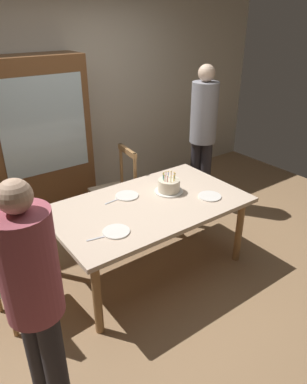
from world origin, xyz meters
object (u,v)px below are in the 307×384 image
Objects in this scene: person_celebrant at (34,293)px; person_guest at (203,129)px; dining_table at (149,210)px; plate_near_celebrant at (116,231)px; chair_spindle_back at (115,192)px; chair_upholstered at (6,267)px; plate_near_guest at (210,196)px; china_cabinet at (40,143)px; plate_far_side at (127,196)px; birthday_cake at (169,186)px.

person_guest is (2.63, 1.45, 0.11)m from person_celebrant.
person_guest is at bearing 28.24° from dining_table.
chair_spindle_back reaches higher than plate_near_celebrant.
chair_upholstered is 2.71m from person_guest.
china_cabinet reaches higher than plate_near_guest.
chair_spindle_back and chair_upholstered have the same top height.
chair_spindle_back is 2.18m from person_celebrant.
chair_spindle_back is at bearing 27.76° from chair_upholstered.
chair_upholstered is (-0.79, 0.34, -0.20)m from plate_near_celebrant.
plate_far_side reaches higher than dining_table.
plate_near_celebrant is 1.03m from plate_near_guest.
chair_upholstered is 0.54× the size of person_guest.
plate_near_celebrant is 0.62m from plate_far_side.
birthday_cake is 1.27× the size of plate_far_side.
dining_table is 0.59m from plate_near_guest.
birthday_cake is 0.16× the size of person_guest.
chair_upholstered is at bearing 156.90° from plate_near_celebrant.
plate_near_celebrant is 1.27m from chair_spindle_back.
dining_table is 0.55m from plate_near_celebrant.
person_guest reaches higher than chair_upholstered.
plate_far_side is 0.70m from chair_spindle_back.
chair_spindle_back is at bearing 60.18° from plate_near_celebrant.
chair_upholstered is at bearing 175.51° from dining_table.
plate_near_celebrant is 0.98m from person_celebrant.
china_cabinet is at bearing 117.88° from plate_near_guest.
person_celebrant is at bearing -148.55° from plate_near_celebrant.
plate_near_guest is at bearing -51.88° from birthday_cake.
person_celebrant is at bearing -141.41° from plate_far_side.
china_cabinet is at bearing 59.13° from chair_upholstered.
plate_near_guest is at bearing -23.82° from dining_table.
china_cabinet is at bearing 104.84° from dining_table.
plate_near_guest is at bearing -62.12° from china_cabinet.
dining_table is at bearing 25.72° from plate_near_celebrant.
china_cabinet reaches higher than person_celebrant.
plate_near_celebrant is (-0.78, -0.31, -0.06)m from birthday_cake.
dining_table is at bearing -151.76° from person_guest.
plate_near_celebrant reaches higher than dining_table.
dining_table is 8.13× the size of plate_near_guest.
chair_spindle_back is at bearing 47.71° from person_celebrant.
chair_spindle_back is (0.62, 1.08, -0.27)m from plate_near_celebrant.
person_guest is (1.19, -0.14, 0.56)m from chair_spindle_back.
chair_upholstered reaches higher than birthday_cake.
person_celebrant reaches higher than plate_near_guest.
birthday_cake is (0.29, 0.08, 0.14)m from dining_table.
china_cabinet is (-1.73, 0.85, -0.06)m from person_guest.
person_guest reaches higher than plate_near_celebrant.
plate_near_celebrant is at bearing -119.82° from chair_spindle_back.
birthday_cake is 0.18× the size of person_celebrant.
person_celebrant is at bearing -164.83° from plate_near_guest.
plate_near_guest is at bearing -129.58° from person_guest.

